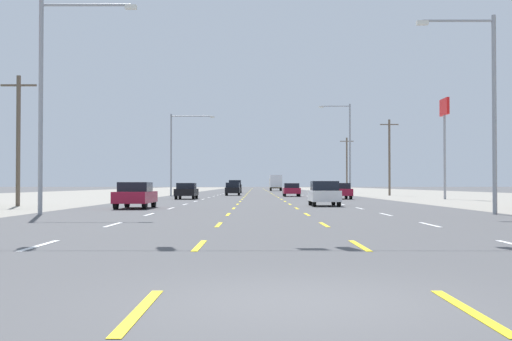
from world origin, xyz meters
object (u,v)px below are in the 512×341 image
at_px(suv_inner_left_farthest, 237,186).
at_px(streetlight_right_row_0, 488,99).
at_px(hatchback_inner_left_farther, 234,189).
at_px(sedan_far_right_midfar, 341,191).
at_px(pole_sign_right_row_1, 446,122).
at_px(sedan_inner_right_far, 293,190).
at_px(sedan_far_left_nearest, 137,195).
at_px(box_truck_inner_right_distant_a, 277,182).
at_px(streetlight_right_row_1, 349,144).
at_px(streetlight_left_row_0, 53,89).
at_px(streetlight_left_row_1, 178,147).
at_px(hatchback_inner_right_near, 326,193).
at_px(sedan_far_left_mid, 188,191).

height_order(suv_inner_left_farthest, streetlight_right_row_0, streetlight_right_row_0).
bearing_deg(hatchback_inner_left_farther, sedan_far_right_midfar, -60.84).
bearing_deg(sedan_far_right_midfar, pole_sign_right_row_1, -8.51).
bearing_deg(sedan_inner_right_far, sedan_far_left_nearest, -106.29).
bearing_deg(box_truck_inner_right_distant_a, sedan_far_left_nearest, -96.17).
height_order(sedan_far_left_nearest, suv_inner_left_farthest, suv_inner_left_farthest).
height_order(sedan_inner_right_far, suv_inner_left_farthest, suv_inner_left_farthest).
bearing_deg(streetlight_right_row_1, streetlight_left_row_0, -113.12).
xyz_separation_m(sedan_far_right_midfar, sedan_inner_right_far, (-3.77, 12.52, 0.00)).
bearing_deg(streetlight_left_row_1, sedan_far_right_midfar, -41.14).
height_order(hatchback_inner_right_near, sedan_far_right_midfar, hatchback_inner_right_near).
xyz_separation_m(box_truck_inner_right_distant_a, streetlight_right_row_0, (6.27, -106.76, 3.32)).
relative_size(sedan_far_right_midfar, pole_sign_right_row_1, 0.50).
height_order(hatchback_inner_right_near, hatchback_inner_left_farther, same).
distance_m(sedan_far_left_mid, streetlight_left_row_1, 16.05).
distance_m(hatchback_inner_right_near, pole_sign_right_row_1, 23.10).
relative_size(box_truck_inner_right_distant_a, pole_sign_right_row_1, 0.80).
bearing_deg(suv_inner_left_farthest, streetlight_right_row_0, -79.49).
height_order(sedan_inner_right_far, streetlight_left_row_1, streetlight_left_row_1).
distance_m(sedan_far_left_mid, streetlight_right_row_0, 35.14).
distance_m(sedan_far_left_nearest, streetlight_right_row_1, 42.33).
bearing_deg(box_truck_inner_right_distant_a, streetlight_left_row_1, -102.11).
xyz_separation_m(sedan_far_left_nearest, streetlight_left_row_1, (-2.34, 38.39, 4.77)).
height_order(suv_inner_left_farthest, box_truck_inner_right_distant_a, box_truck_inner_right_distant_a).
xyz_separation_m(hatchback_inner_right_near, streetlight_left_row_0, (-13.39, -11.42, 4.84)).
relative_size(pole_sign_right_row_1, streetlight_right_row_0, 1.01).
height_order(streetlight_right_row_0, streetlight_left_row_1, streetlight_left_row_1).
bearing_deg(sedan_far_right_midfar, sedan_far_left_nearest, -121.16).
distance_m(sedan_far_left_nearest, sedan_far_right_midfar, 27.79).
height_order(sedan_far_left_mid, pole_sign_right_row_1, pole_sign_right_row_1).
relative_size(sedan_far_left_nearest, pole_sign_right_row_1, 0.50).
bearing_deg(box_truck_inner_right_distant_a, streetlight_left_row_0, -97.06).
relative_size(sedan_far_left_nearest, streetlight_left_row_0, 0.47).
bearing_deg(box_truck_inner_right_distant_a, sedan_far_right_midfar, -87.25).
xyz_separation_m(hatchback_inner_left_farther, streetlight_right_row_1, (13.12, -4.12, 5.18)).
relative_size(sedan_far_left_nearest, streetlight_right_row_0, 0.50).
bearing_deg(streetlight_left_row_1, sedan_inner_right_far, -9.17).
bearing_deg(streetlight_left_row_0, sedan_far_left_mid, 84.64).
bearing_deg(sedan_far_left_mid, streetlight_left_row_1, 100.35).
bearing_deg(sedan_far_left_nearest, hatchback_inner_right_near, 20.47).
bearing_deg(hatchback_inner_right_near, sedan_inner_right_far, 90.56).
distance_m(hatchback_inner_left_farther, streetlight_right_row_1, 14.69).
bearing_deg(box_truck_inner_right_distant_a, streetlight_right_row_0, -86.64).
xyz_separation_m(sedan_far_left_nearest, streetlight_right_row_0, (17.02, -7.35, 4.40)).
bearing_deg(sedan_far_left_nearest, suv_inner_left_farthest, 86.96).
distance_m(sedan_far_left_mid, pole_sign_right_row_1, 23.99).
relative_size(sedan_far_left_mid, sedan_far_right_midfar, 1.00).
relative_size(hatchback_inner_right_near, sedan_far_left_mid, 0.87).
relative_size(suv_inner_left_farthest, streetlight_left_row_1, 0.53).
relative_size(sedan_far_left_nearest, suv_inner_left_farthest, 0.92).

